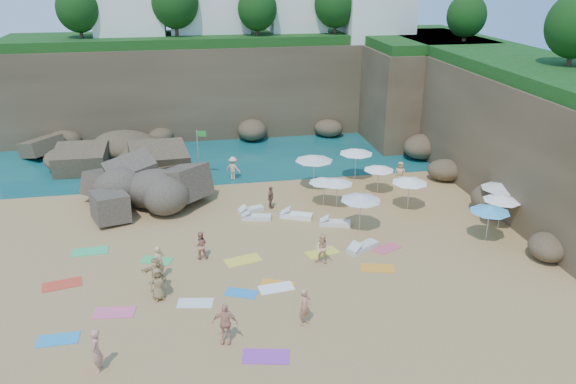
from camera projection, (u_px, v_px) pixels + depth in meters
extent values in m
plane|color=tan|center=(263.00, 248.00, 31.32)|extent=(120.00, 120.00, 0.00)
plane|color=#0C4751|center=(222.00, 115.00, 58.61)|extent=(120.00, 120.00, 0.00)
cube|color=brown|center=(246.00, 86.00, 52.88)|extent=(44.00, 8.00, 8.00)
cube|color=brown|center=(508.00, 124.00, 40.28)|extent=(8.00, 30.00, 8.00)
cube|color=brown|center=(416.00, 90.00, 50.86)|extent=(10.00, 12.00, 8.00)
cube|color=white|center=(130.00, 11.00, 49.55)|extent=(6.00, 5.00, 5.50)
cube|color=white|center=(208.00, 4.00, 51.45)|extent=(7.00, 6.00, 6.50)
cube|color=white|center=(296.00, 12.00, 52.17)|extent=(5.00, 5.00, 5.00)
cube|color=white|center=(375.00, 7.00, 51.34)|extent=(6.00, 6.00, 6.00)
sphere|color=#11380F|center=(78.00, 8.00, 46.88)|extent=(3.60, 3.60, 3.60)
sphere|color=#11380F|center=(175.00, 2.00, 48.08)|extent=(4.05, 4.05, 4.05)
sphere|color=#11380F|center=(257.00, 9.00, 48.56)|extent=(3.42, 3.42, 3.42)
sphere|color=#11380F|center=(336.00, 4.00, 49.62)|extent=(3.78, 3.78, 3.78)
sphere|color=#11380F|center=(467.00, 16.00, 44.98)|extent=(3.15, 3.15, 3.15)
sphere|color=#11380F|center=(576.00, 26.00, 34.08)|extent=(3.60, 3.60, 3.60)
cylinder|color=white|center=(35.00, 93.00, 54.44)|extent=(0.10, 0.10, 6.00)
cylinder|color=white|center=(51.00, 93.00, 54.69)|extent=(0.10, 0.10, 6.00)
cylinder|color=white|center=(67.00, 92.00, 54.94)|extent=(0.10, 0.10, 6.00)
cylinder|color=silver|center=(198.00, 154.00, 40.78)|extent=(0.07, 0.07, 3.66)
cube|color=green|center=(202.00, 134.00, 40.26)|extent=(0.61, 0.26, 0.41)
cylinder|color=silver|center=(337.00, 194.00, 36.26)|extent=(0.05, 0.05, 1.80)
cone|color=white|center=(337.00, 181.00, 35.93)|extent=(2.02, 2.02, 0.31)
cylinder|color=silver|center=(324.00, 192.00, 36.48)|extent=(0.05, 0.05, 1.78)
cone|color=white|center=(324.00, 180.00, 36.16)|extent=(2.00, 2.00, 0.30)
cylinder|color=silver|center=(356.00, 165.00, 40.89)|extent=(0.06, 0.06, 2.18)
cone|color=white|center=(356.00, 151.00, 40.49)|extent=(2.45, 2.45, 0.37)
cylinder|color=silver|center=(378.00, 180.00, 38.48)|extent=(0.05, 0.05, 1.86)
cone|color=white|center=(379.00, 168.00, 38.15)|extent=(2.08, 2.08, 0.32)
cylinder|color=silver|center=(498.00, 201.00, 34.75)|extent=(0.06, 0.06, 2.12)
cone|color=silver|center=(501.00, 186.00, 34.37)|extent=(2.38, 2.38, 0.36)
cylinder|color=silver|center=(360.00, 213.00, 33.03)|extent=(0.06, 0.06, 2.13)
cone|color=silver|center=(361.00, 197.00, 32.65)|extent=(2.40, 2.40, 0.36)
cylinder|color=silver|center=(314.00, 173.00, 39.02)|extent=(0.07, 0.07, 2.35)
cone|color=silver|center=(314.00, 158.00, 38.59)|extent=(2.64, 2.64, 0.40)
cylinder|color=silver|center=(500.00, 212.00, 33.34)|extent=(0.06, 0.06, 1.97)
cone|color=white|center=(502.00, 198.00, 32.98)|extent=(2.21, 2.21, 0.34)
cylinder|color=silver|center=(409.00, 194.00, 35.87)|extent=(0.06, 0.06, 2.03)
cone|color=white|center=(410.00, 180.00, 35.51)|extent=(2.28, 2.28, 0.35)
cylinder|color=silver|center=(488.00, 224.00, 31.81)|extent=(0.06, 0.06, 2.00)
cone|color=#43ACE5|center=(490.00, 209.00, 31.45)|extent=(2.24, 2.24, 0.34)
cube|color=silver|center=(251.00, 210.00, 35.78)|extent=(1.73, 1.06, 0.25)
cube|color=white|center=(296.00, 216.00, 34.90)|extent=(2.07, 1.39, 0.31)
cube|color=white|center=(406.00, 180.00, 40.62)|extent=(1.65, 0.59, 0.25)
cube|color=silver|center=(257.00, 217.00, 34.71)|extent=(1.89, 1.00, 0.28)
cube|color=silver|center=(335.00, 223.00, 33.91)|extent=(1.94, 1.11, 0.29)
cube|color=silver|center=(363.00, 247.00, 31.02)|extent=(2.01, 1.55, 0.30)
cube|color=#2792D1|center=(58.00, 339.00, 23.66)|extent=(1.71, 0.87, 0.03)
cube|color=#E95A84|center=(114.00, 312.00, 25.48)|extent=(1.92, 1.11, 0.03)
cube|color=orange|center=(278.00, 285.00, 27.68)|extent=(1.87, 1.41, 0.03)
cube|color=#35BB63|center=(156.00, 260.00, 29.94)|extent=(1.84, 1.35, 0.03)
cube|color=yellow|center=(243.00, 260.00, 29.95)|extent=(2.09, 1.41, 0.03)
cube|color=white|center=(195.00, 303.00, 26.19)|extent=(1.77, 1.10, 0.03)
cube|color=purple|center=(266.00, 356.00, 22.63)|extent=(2.05, 1.33, 0.03)
cube|color=red|center=(62.00, 284.00, 27.70)|extent=(2.01, 1.29, 0.03)
cube|color=#2684CF|center=(241.00, 293.00, 26.98)|extent=(1.71, 1.32, 0.03)
cube|color=#D15164|center=(387.00, 248.00, 31.21)|extent=(1.76, 1.35, 0.03)
cube|color=orange|center=(378.00, 268.00, 29.19)|extent=(1.91, 1.29, 0.03)
cube|color=#36BD6D|center=(90.00, 251.00, 30.88)|extent=(1.96, 1.04, 0.03)
cube|color=yellow|center=(322.00, 253.00, 30.73)|extent=(1.98, 1.35, 0.03)
cube|color=white|center=(276.00, 288.00, 27.41)|extent=(1.78, 1.04, 0.03)
imported|color=tan|center=(160.00, 263.00, 27.91)|extent=(0.76, 0.78, 1.80)
imported|color=tan|center=(201.00, 245.00, 29.89)|extent=(0.82, 0.67, 1.57)
imported|color=#FAB88E|center=(233.00, 168.00, 40.87)|extent=(1.19, 0.99, 1.73)
imported|color=#885C44|center=(271.00, 197.00, 36.09)|extent=(0.74, 0.94, 1.49)
imported|color=tan|center=(400.00, 173.00, 39.92)|extent=(0.95, 0.81, 1.71)
imported|color=#A46952|center=(110.00, 210.00, 34.25)|extent=(1.36, 0.47, 1.44)
imported|color=tan|center=(96.00, 351.00, 21.55)|extent=(0.49, 0.71, 1.86)
imported|color=#E19E80|center=(226.00, 338.00, 23.43)|extent=(1.53, 2.07, 0.45)
imported|color=olive|center=(159.00, 295.00, 26.43)|extent=(1.22, 1.77, 0.43)
imported|color=tan|center=(157.00, 288.00, 27.02)|extent=(2.44, 2.44, 0.48)
imported|color=tan|center=(305.00, 320.00, 24.62)|extent=(1.38, 1.80, 0.41)
imported|color=#F8BE8D|center=(323.00, 258.00, 29.55)|extent=(1.49, 1.83, 0.62)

